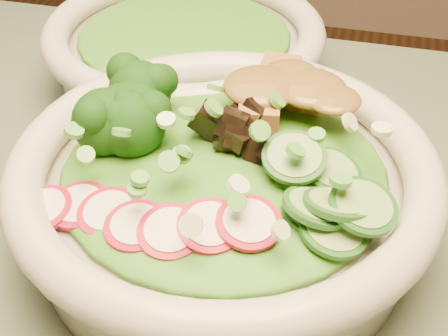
# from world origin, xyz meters

# --- Properties ---
(salad_bowl) EXTENTS (0.30, 0.30, 0.08)m
(salad_bowl) POSITION_xyz_m (-0.03, 0.06, 0.79)
(salad_bowl) COLOR beige
(salad_bowl) RESTS_ON dining_table
(side_bowl) EXTENTS (0.27, 0.27, 0.07)m
(side_bowl) POSITION_xyz_m (-0.12, 0.26, 0.79)
(side_bowl) COLOR beige
(side_bowl) RESTS_ON dining_table
(lettuce_bed) EXTENTS (0.23, 0.23, 0.03)m
(lettuce_bed) POSITION_xyz_m (-0.03, 0.06, 0.82)
(lettuce_bed) COLOR #216B16
(lettuce_bed) RESTS_ON salad_bowl
(side_lettuce) EXTENTS (0.18, 0.18, 0.02)m
(side_lettuce) POSITION_xyz_m (-0.12, 0.26, 0.81)
(side_lettuce) COLOR #216B16
(side_lettuce) RESTS_ON side_bowl
(broccoli_florets) EXTENTS (0.10, 0.09, 0.05)m
(broccoli_florets) POSITION_xyz_m (-0.10, 0.08, 0.83)
(broccoli_florets) COLOR black
(broccoli_florets) RESTS_ON salad_bowl
(radish_slices) EXTENTS (0.13, 0.07, 0.02)m
(radish_slices) POSITION_xyz_m (-0.06, -0.01, 0.82)
(radish_slices) COLOR #A20C25
(radish_slices) RESTS_ON salad_bowl
(cucumber_slices) EXTENTS (0.09, 0.09, 0.04)m
(cucumber_slices) POSITION_xyz_m (0.03, 0.03, 0.83)
(cucumber_slices) COLOR #7CAE61
(cucumber_slices) RESTS_ON salad_bowl
(mushroom_heap) EXTENTS (0.09, 0.09, 0.04)m
(mushroom_heap) POSITION_xyz_m (-0.03, 0.07, 0.83)
(mushroom_heap) COLOR black
(mushroom_heap) RESTS_ON salad_bowl
(tofu_cubes) EXTENTS (0.11, 0.09, 0.04)m
(tofu_cubes) POSITION_xyz_m (-0.00, 0.12, 0.83)
(tofu_cubes) COLOR brown
(tofu_cubes) RESTS_ON salad_bowl
(peanut_sauce) EXTENTS (0.08, 0.06, 0.02)m
(peanut_sauce) POSITION_xyz_m (-0.00, 0.12, 0.84)
(peanut_sauce) COLOR brown
(peanut_sauce) RESTS_ON tofu_cubes
(scallion_garnish) EXTENTS (0.21, 0.21, 0.03)m
(scallion_garnish) POSITION_xyz_m (-0.03, 0.06, 0.84)
(scallion_garnish) COLOR #51A139
(scallion_garnish) RESTS_ON salad_bowl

